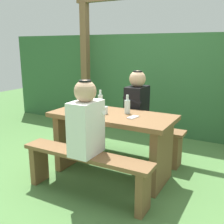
{
  "coord_description": "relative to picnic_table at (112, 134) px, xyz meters",
  "views": [
    {
      "loc": [
        1.41,
        -2.57,
        1.48
      ],
      "look_at": [
        0.0,
        0.0,
        0.75
      ],
      "focal_mm": 43.14,
      "sensor_mm": 36.0,
      "label": 1
    }
  ],
  "objects": [
    {
      "name": "person_black_coat",
      "position": [
        0.06,
        0.55,
        0.29
      ],
      "size": [
        0.25,
        0.35,
        0.72
      ],
      "color": "black",
      "rests_on": "bench_far"
    },
    {
      "name": "bottle_right",
      "position": [
        0.14,
        0.11,
        0.32
      ],
      "size": [
        0.07,
        0.07,
        0.21
      ],
      "color": "silver",
      "rests_on": "picnic_table"
    },
    {
      "name": "picnic_table",
      "position": [
        0.0,
        0.0,
        0.0
      ],
      "size": [
        1.4,
        0.64,
        0.73
      ],
      "color": "brown",
      "rests_on": "ground_plane"
    },
    {
      "name": "cell_phone",
      "position": [
        0.28,
        -0.03,
        0.24
      ],
      "size": [
        0.09,
        0.15,
        0.01
      ],
      "primitive_type": "cube",
      "rotation": [
        0.0,
        0.0,
        -0.17
      ],
      "color": "silver",
      "rests_on": "picnic_table"
    },
    {
      "name": "bench_far",
      "position": [
        0.0,
        0.55,
        -0.17
      ],
      "size": [
        1.4,
        0.24,
        0.46
      ],
      "color": "brown",
      "rests_on": "ground_plane"
    },
    {
      "name": "hedge_backdrop",
      "position": [
        0.0,
        2.22,
        0.34
      ],
      "size": [
        6.4,
        1.08,
        1.67
      ],
      "primitive_type": "cube",
      "color": "#326136",
      "rests_on": "ground_plane"
    },
    {
      "name": "person_white_shirt",
      "position": [
        0.02,
        -0.55,
        0.29
      ],
      "size": [
        0.25,
        0.35,
        0.72
      ],
      "color": "white",
      "rests_on": "bench_near"
    },
    {
      "name": "drinking_glass",
      "position": [
        -0.08,
        -0.03,
        0.28
      ],
      "size": [
        0.07,
        0.07,
        0.08
      ],
      "primitive_type": "cylinder",
      "color": "silver",
      "rests_on": "picnic_table"
    },
    {
      "name": "pergola_post_left",
      "position": [
        -1.31,
        1.4,
        0.59
      ],
      "size": [
        0.12,
        0.12,
        2.17
      ],
      "primitive_type": "cube",
      "color": "brown",
      "rests_on": "ground_plane"
    },
    {
      "name": "ground_plane",
      "position": [
        0.0,
        0.0,
        -0.5
      ],
      "size": [
        12.0,
        12.0,
        0.0
      ],
      "primitive_type": "plane",
      "color": "#4D793E"
    },
    {
      "name": "bottle_left",
      "position": [
        -0.21,
        0.09,
        0.34
      ],
      "size": [
        0.06,
        0.06,
        0.24
      ],
      "color": "silver",
      "rests_on": "picnic_table"
    },
    {
      "name": "bench_near",
      "position": [
        0.0,
        -0.55,
        -0.17
      ],
      "size": [
        1.4,
        0.24,
        0.46
      ],
      "color": "brown",
      "rests_on": "ground_plane"
    }
  ]
}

